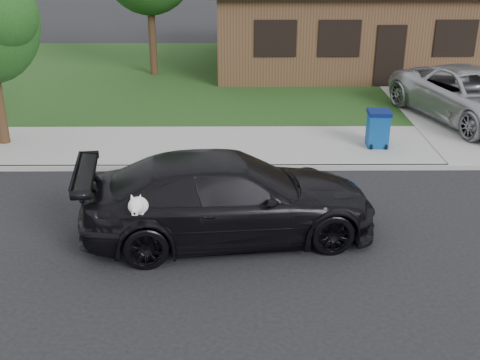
{
  "coord_description": "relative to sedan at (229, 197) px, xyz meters",
  "views": [
    {
      "loc": [
        -1.37,
        -9.89,
        5.46
      ],
      "look_at": [
        -1.29,
        0.3,
        1.1
      ],
      "focal_mm": 45.0,
      "sensor_mm": 36.0,
      "label": 1
    }
  ],
  "objects": [
    {
      "name": "ground",
      "position": [
        1.5,
        -0.2,
        -0.8
      ],
      "size": [
        120.0,
        120.0,
        0.0
      ],
      "primitive_type": "plane",
      "color": "black",
      "rests_on": "ground"
    },
    {
      "name": "sidewalk",
      "position": [
        1.5,
        4.8,
        -0.74
      ],
      "size": [
        60.0,
        3.0,
        0.12
      ],
      "primitive_type": "cube",
      "color": "gray",
      "rests_on": "ground"
    },
    {
      "name": "curb",
      "position": [
        1.5,
        3.3,
        -0.74
      ],
      "size": [
        60.0,
        0.12,
        0.12
      ],
      "primitive_type": "cube",
      "color": "gray",
      "rests_on": "ground"
    },
    {
      "name": "lawn",
      "position": [
        1.5,
        12.8,
        -0.73
      ],
      "size": [
        60.0,
        13.0,
        0.13
      ],
      "primitive_type": "cube",
      "color": "#193814",
      "rests_on": "ground"
    },
    {
      "name": "driveway",
      "position": [
        7.5,
        9.8,
        -0.73
      ],
      "size": [
        4.5,
        13.0,
        0.14
      ],
      "primitive_type": "cube",
      "color": "gray",
      "rests_on": "ground"
    },
    {
      "name": "sedan",
      "position": [
        0.0,
        0.0,
        0.0
      ],
      "size": [
        5.73,
        2.98,
        1.59
      ],
      "rotation": [
        0.0,
        0.0,
        1.71
      ],
      "color": "black",
      "rests_on": "ground"
    },
    {
      "name": "minivan",
      "position": [
        6.91,
        6.75,
        0.09
      ],
      "size": [
        4.04,
        5.89,
        1.5
      ],
      "primitive_type": "imported",
      "rotation": [
        0.0,
        0.0,
        0.32
      ],
      "color": "#A3A5AB",
      "rests_on": "driveway"
    },
    {
      "name": "recycling_bin",
      "position": [
        3.79,
        4.64,
        -0.19
      ],
      "size": [
        0.6,
        0.63,
        0.95
      ],
      "rotation": [
        0.0,
        0.0,
        -0.04
      ],
      "color": "navy",
      "rests_on": "sidewalk"
    },
    {
      "name": "house",
      "position": [
        5.5,
        14.79,
        1.34
      ],
      "size": [
        12.6,
        8.6,
        4.65
      ],
      "color": "#422B1C",
      "rests_on": "ground"
    }
  ]
}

